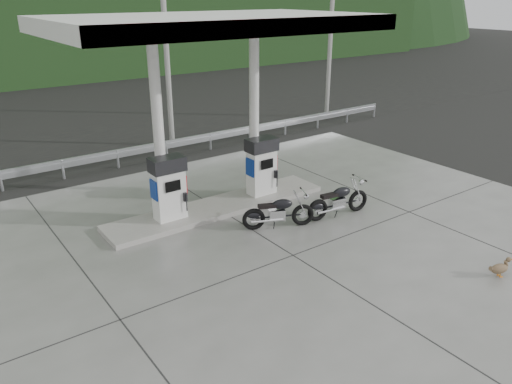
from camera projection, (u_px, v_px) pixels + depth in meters
ground at (269, 241)px, 13.19m from camera, size 160.00×160.00×0.00m
forecourt_apron at (269, 241)px, 13.19m from camera, size 18.00×14.00×0.02m
pump_island at (219, 207)px, 15.04m from camera, size 7.00×1.40×0.15m
gas_pump_left at (169, 188)px, 13.80m from camera, size 0.95×0.55×1.80m
gas_pump_right at (262, 166)px, 15.54m from camera, size 0.95×0.55×1.80m
canopy_column_left at (158, 129)px, 13.51m from camera, size 0.30×0.30×5.00m
canopy_column_right at (254, 113)px, 15.24m from camera, size 0.30×0.30×5.00m
canopy_roof at (213, 23)px, 13.07m from camera, size 8.50×5.00×0.40m
guardrail at (142, 145)px, 18.95m from camera, size 26.00×0.16×1.42m
road at (111, 142)px, 21.84m from camera, size 60.00×7.00×0.01m
utility_pole_b at (166, 49)px, 19.93m from camera, size 0.22×0.22×8.00m
utility_pole_c at (330, 38)px, 24.81m from camera, size 0.22×0.22×8.00m
tree_band at (9, 40)px, 34.65m from camera, size 80.00×6.00×6.00m
motorcycle_left at (278, 212)px, 13.75m from camera, size 1.98×1.32×0.90m
motorcycle_right at (338, 201)px, 14.48m from camera, size 2.03×0.87×0.93m
duck at (499, 269)px, 11.44m from camera, size 0.57×0.31×0.40m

